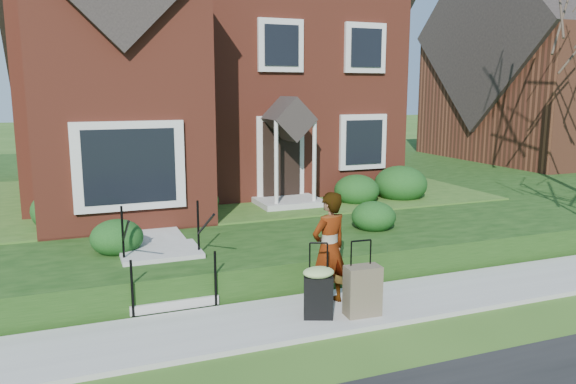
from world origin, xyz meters
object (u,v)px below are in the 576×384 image
woman (329,248)px  suitcase_black (318,289)px  front_steps (165,268)px  suitcase_olive (363,291)px

woman → suitcase_black: (-0.41, -0.49, -0.47)m
front_steps → suitcase_black: 2.86m
front_steps → suitcase_olive: (2.66, -2.22, -0.00)m
suitcase_black → suitcase_olive: suitcase_olive is taller
suitcase_olive → suitcase_black: bearing=171.2°
suitcase_black → suitcase_olive: 0.70m
suitcase_olive → front_steps: bearing=143.7°
suitcase_black → suitcase_olive: bearing=10.1°
front_steps → woman: (2.38, -1.58, 0.53)m
woman → suitcase_black: woman is taller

